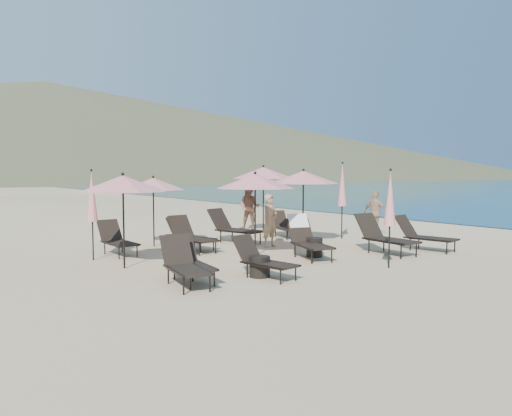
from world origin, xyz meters
TOP-DOWN VIEW (x-y plane):
  - ground at (0.00, 0.00)m, footprint 800.00×800.00m
  - volcanic_headland at (71.37, 302.62)m, footprint 690.00×690.00m
  - lounger_0 at (-4.48, -0.32)m, footprint 0.85×1.66m
  - lounger_1 at (-4.21, -0.01)m, footprint 0.78×1.60m
  - lounger_2 at (-2.84, -0.63)m, footprint 0.83×1.55m
  - lounger_3 at (-0.46, 0.73)m, footprint 1.10×1.83m
  - lounger_4 at (1.64, 0.01)m, footprint 0.78×1.84m
  - lounger_5 at (2.98, -0.25)m, footprint 0.95×1.76m
  - lounger_6 at (-4.29, 3.98)m, footprint 0.66×1.57m
  - lounger_7 at (-2.28, 3.71)m, footprint 0.95×1.65m
  - lounger_8 at (-2.41, 3.34)m, footprint 0.79×1.73m
  - lounger_9 at (-0.50, 4.17)m, footprint 1.20×1.92m
  - lounger_10 at (1.58, 4.23)m, footprint 0.91×1.60m
  - umbrella_open_0 at (-4.82, 2.01)m, footprint 2.02×2.02m
  - umbrella_open_1 at (-1.51, 1.55)m, footprint 2.05×2.05m
  - umbrella_open_2 at (1.01, 2.61)m, footprint 2.14×2.14m
  - umbrella_open_3 at (-2.88, 4.80)m, footprint 1.94×1.94m
  - umbrella_open_4 at (1.71, 5.63)m, footprint 2.28×2.28m
  - umbrella_closed_0 at (0.12, -1.44)m, footprint 0.27×0.27m
  - umbrella_closed_1 at (2.89, 2.85)m, footprint 0.30×0.30m
  - umbrella_closed_2 at (-5.06, 3.49)m, footprint 0.26×0.26m
  - side_table_0 at (-2.85, -0.54)m, footprint 0.44×0.44m
  - side_table_1 at (-0.22, 0.71)m, footprint 0.42×0.42m
  - beachgoer_a at (-0.14, 2.74)m, footprint 0.62×0.46m
  - beachgoer_b at (1.84, 6.71)m, footprint 1.03×1.06m
  - beachgoer_c at (4.62, 2.94)m, footprint 0.57×0.97m

SIDE VIEW (x-z plane):
  - ground at x=0.00m, z-range 0.00..0.00m
  - side_table_0 at x=-2.85m, z-range 0.00..0.44m
  - side_table_1 at x=-0.22m, z-range 0.00..0.49m
  - lounger_2 at x=-2.84m, z-range -0.03..0.82m
  - lounger_10 at x=1.58m, z-range -0.03..0.84m
  - lounger_1 at x=-4.21m, z-range -0.03..0.86m
  - lounger_6 at x=-4.29m, z-range -0.03..0.86m
  - lounger_7 at x=-2.28m, z-range -0.03..0.86m
  - lounger_0 at x=-4.48m, z-range -0.03..0.88m
  - lounger_5 at x=2.98m, z-range -0.03..0.93m
  - lounger_8 at x=-2.41m, z-range -0.03..0.93m
  - lounger_9 at x=-0.50m, z-range -0.03..1.00m
  - lounger_4 at x=1.64m, z-range -0.03..1.01m
  - lounger_3 at x=-0.46m, z-range -0.02..1.05m
  - beachgoer_c at x=4.62m, z-range 0.00..1.54m
  - beachgoer_a at x=-0.14m, z-range 0.00..1.55m
  - beachgoer_b at x=1.84m, z-range 0.00..1.73m
  - umbrella_closed_2 at x=-5.06m, z-range 0.44..2.71m
  - umbrella_closed_0 at x=0.12m, z-range 0.44..2.71m
  - umbrella_closed_1 at x=2.89m, z-range 0.50..3.03m
  - umbrella_open_3 at x=-2.88m, z-range 0.80..2.89m
  - umbrella_open_0 at x=-4.82m, z-range 0.84..3.01m
  - umbrella_open_1 at x=-1.51m, z-range 0.85..3.05m
  - umbrella_open_2 at x=1.01m, z-range 0.88..3.18m
  - umbrella_open_4 at x=1.71m, z-range 0.94..3.39m
  - volcanic_headland at x=71.37m, z-range -1.01..53.99m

